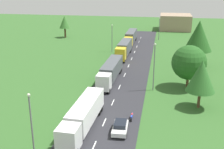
{
  "coord_description": "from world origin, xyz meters",
  "views": [
    {
      "loc": [
        7.46,
        -17.47,
        19.26
      ],
      "look_at": [
        -1.99,
        35.42,
        1.39
      ],
      "focal_mm": 45.91,
      "sensor_mm": 36.0,
      "label": 1
    }
  ],
  "objects_px": {
    "truck_second": "(111,71)",
    "tree_elm": "(189,63)",
    "lamppost_third": "(112,37)",
    "truck_lead": "(83,115)",
    "motorcycle_courier": "(132,116)",
    "lamppost_second": "(154,65)",
    "truck_third": "(124,49)",
    "lamppost_fourth": "(159,28)",
    "lamppost_lead": "(31,122)",
    "tree_maple": "(65,22)",
    "truck_fourth": "(131,37)",
    "tree_pine": "(199,36)",
    "distant_building": "(175,22)",
    "car_second": "(120,127)",
    "tree_oak": "(201,76)"
  },
  "relations": [
    {
      "from": "lamppost_second",
      "to": "distant_building",
      "type": "bearing_deg",
      "value": 85.09
    },
    {
      "from": "truck_second",
      "to": "truck_third",
      "type": "bearing_deg",
      "value": 89.95
    },
    {
      "from": "truck_second",
      "to": "motorcycle_courier",
      "type": "bearing_deg",
      "value": -69.18
    },
    {
      "from": "lamppost_second",
      "to": "tree_maple",
      "type": "xyz_separation_m",
      "value": [
        -32.3,
        45.21,
        0.44
      ]
    },
    {
      "from": "truck_third",
      "to": "lamppost_second",
      "type": "height_order",
      "value": "lamppost_second"
    },
    {
      "from": "car_second",
      "to": "tree_elm",
      "type": "relative_size",
      "value": 0.5
    },
    {
      "from": "lamppost_third",
      "to": "tree_elm",
      "type": "height_order",
      "value": "tree_elm"
    },
    {
      "from": "motorcycle_courier",
      "to": "tree_maple",
      "type": "height_order",
      "value": "tree_maple"
    },
    {
      "from": "lamppost_lead",
      "to": "tree_elm",
      "type": "relative_size",
      "value": 0.97
    },
    {
      "from": "lamppost_second",
      "to": "lamppost_third",
      "type": "xyz_separation_m",
      "value": [
        -12.6,
        27.8,
        -0.58
      ]
    },
    {
      "from": "truck_fourth",
      "to": "tree_maple",
      "type": "bearing_deg",
      "value": 165.74
    },
    {
      "from": "truck_fourth",
      "to": "lamppost_lead",
      "type": "bearing_deg",
      "value": -93.48
    },
    {
      "from": "truck_second",
      "to": "distant_building",
      "type": "height_order",
      "value": "distant_building"
    },
    {
      "from": "lamppost_fourth",
      "to": "tree_maple",
      "type": "distance_m",
      "value": 32.3
    },
    {
      "from": "lamppost_lead",
      "to": "tree_elm",
      "type": "bearing_deg",
      "value": 54.15
    },
    {
      "from": "lamppost_lead",
      "to": "tree_pine",
      "type": "distance_m",
      "value": 45.44
    },
    {
      "from": "truck_lead",
      "to": "lamppost_lead",
      "type": "height_order",
      "value": "lamppost_lead"
    },
    {
      "from": "truck_fourth",
      "to": "lamppost_fourth",
      "type": "relative_size",
      "value": 1.94
    },
    {
      "from": "truck_third",
      "to": "lamppost_lead",
      "type": "distance_m",
      "value": 46.18
    },
    {
      "from": "tree_maple",
      "to": "tree_pine",
      "type": "xyz_separation_m",
      "value": [
        41.47,
        -28.75,
        1.99
      ]
    },
    {
      "from": "lamppost_fourth",
      "to": "tree_oak",
      "type": "relative_size",
      "value": 0.96
    },
    {
      "from": "lamppost_fourth",
      "to": "tree_elm",
      "type": "relative_size",
      "value": 0.93
    },
    {
      "from": "lamppost_third",
      "to": "truck_third",
      "type": "bearing_deg",
      "value": -51.97
    },
    {
      "from": "truck_second",
      "to": "truck_fourth",
      "type": "relative_size",
      "value": 1.0
    },
    {
      "from": "truck_third",
      "to": "tree_elm",
      "type": "height_order",
      "value": "tree_elm"
    },
    {
      "from": "lamppost_second",
      "to": "distant_building",
      "type": "xyz_separation_m",
      "value": [
        5.91,
        68.73,
        -1.82
      ]
    },
    {
      "from": "lamppost_lead",
      "to": "motorcycle_courier",
      "type": "bearing_deg",
      "value": 48.03
    },
    {
      "from": "distant_building",
      "to": "tree_pine",
      "type": "bearing_deg",
      "value": -86.42
    },
    {
      "from": "truck_second",
      "to": "lamppost_third",
      "type": "distance_m",
      "value": 24.81
    },
    {
      "from": "tree_maple",
      "to": "tree_elm",
      "type": "bearing_deg",
      "value": -47.97
    },
    {
      "from": "motorcycle_courier",
      "to": "tree_elm",
      "type": "height_order",
      "value": "tree_elm"
    },
    {
      "from": "truck_lead",
      "to": "tree_maple",
      "type": "bearing_deg",
      "value": 111.03
    },
    {
      "from": "lamppost_fourth",
      "to": "tree_maple",
      "type": "height_order",
      "value": "lamppost_fourth"
    },
    {
      "from": "truck_third",
      "to": "truck_fourth",
      "type": "bearing_deg",
      "value": 90.48
    },
    {
      "from": "truck_lead",
      "to": "lamppost_second",
      "type": "bearing_deg",
      "value": 62.2
    },
    {
      "from": "lamppost_third",
      "to": "truck_lead",
      "type": "bearing_deg",
      "value": -84.86
    },
    {
      "from": "motorcycle_courier",
      "to": "tree_oak",
      "type": "relative_size",
      "value": 0.25
    },
    {
      "from": "tree_elm",
      "to": "tree_pine",
      "type": "bearing_deg",
      "value": 78.13
    },
    {
      "from": "truck_second",
      "to": "tree_elm",
      "type": "bearing_deg",
      "value": -3.72
    },
    {
      "from": "car_second",
      "to": "lamppost_second",
      "type": "bearing_deg",
      "value": 77.47
    },
    {
      "from": "motorcycle_courier",
      "to": "lamppost_second",
      "type": "bearing_deg",
      "value": 78.45
    },
    {
      "from": "truck_third",
      "to": "lamppost_third",
      "type": "xyz_separation_m",
      "value": [
        -4.09,
        5.23,
        2.03
      ]
    },
    {
      "from": "tree_pine",
      "to": "car_second",
      "type": "bearing_deg",
      "value": -111.33
    },
    {
      "from": "truck_third",
      "to": "truck_lead",
      "type": "bearing_deg",
      "value": -90.18
    },
    {
      "from": "lamppost_lead",
      "to": "lamppost_third",
      "type": "height_order",
      "value": "lamppost_lead"
    },
    {
      "from": "truck_second",
      "to": "truck_third",
      "type": "height_order",
      "value": "truck_third"
    },
    {
      "from": "truck_second",
      "to": "truck_third",
      "type": "relative_size",
      "value": 1.11
    },
    {
      "from": "tree_oak",
      "to": "tree_elm",
      "type": "height_order",
      "value": "tree_elm"
    },
    {
      "from": "tree_pine",
      "to": "distant_building",
      "type": "height_order",
      "value": "tree_pine"
    },
    {
      "from": "lamppost_lead",
      "to": "lamppost_third",
      "type": "xyz_separation_m",
      "value": [
        -0.15,
        51.2,
        -0.14
      ]
    }
  ]
}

